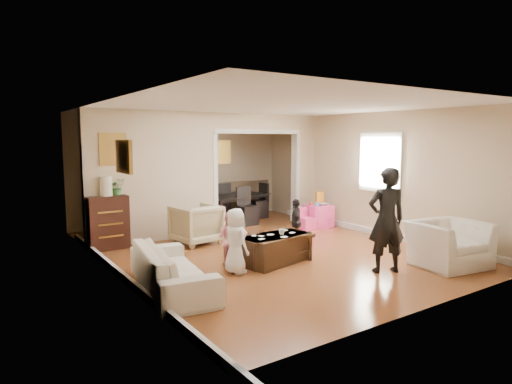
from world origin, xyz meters
TOP-DOWN VIEW (x-y plane):
  - floor at (0.00, 0.00)m, footprint 7.00×7.00m
  - partition_left at (-1.38, 1.80)m, footprint 2.75×0.18m
  - partition_right at (2.48, 1.80)m, footprint 0.55×0.18m
  - partition_header at (1.10, 1.80)m, footprint 2.22×0.18m
  - window_pane at (2.73, -0.40)m, footprint 0.03×0.95m
  - framed_art_partition at (-2.20, 1.70)m, footprint 0.45×0.03m
  - framed_art_sofa_wall at (-2.71, -0.60)m, footprint 0.03×0.55m
  - framed_art_alcove at (1.10, 3.44)m, footprint 0.45×0.03m
  - sofa at (-2.27, -1.14)m, footprint 1.07×2.10m
  - armchair_back at (-0.82, 1.08)m, footprint 0.92×0.94m
  - armchair_front at (1.87, -2.57)m, footprint 1.25×1.13m
  - dresser at (-2.37, 1.63)m, footprint 0.72×0.41m
  - table_lamp at (-2.37, 1.63)m, footprint 0.22×0.22m
  - potted_plant at (-2.17, 1.63)m, footprint 0.28×0.24m
  - coffee_table at (-0.33, -0.85)m, footprint 1.33×0.88m
  - coffee_cup at (-0.23, -0.90)m, footprint 0.12×0.12m
  - play_table at (2.27, 0.96)m, footprint 0.62×0.62m
  - cereal_box at (2.39, 1.06)m, footprint 0.21×0.10m
  - cyan_cup at (2.17, 0.91)m, footprint 0.08×0.08m
  - toy_block at (2.15, 1.08)m, footprint 0.09×0.07m
  - play_bowl at (2.32, 0.84)m, footprint 0.27×0.27m
  - dining_table at (1.04, 2.77)m, footprint 2.02×1.45m
  - adult_person at (0.77, -2.23)m, footprint 0.70×0.59m
  - child_kneel_a at (-1.18, -1.00)m, footprint 0.35×0.51m
  - child_kneel_b at (-1.03, -0.55)m, footprint 0.51×0.54m
  - child_toddler at (0.72, -0.10)m, footprint 0.49×0.55m
  - craft_papers at (-0.32, -0.83)m, footprint 0.82×0.51m

SIDE VIEW (x-z plane):
  - floor at x=0.00m, z-range 0.00..0.00m
  - coffee_table at x=-0.33m, z-range 0.00..0.46m
  - play_table at x=2.27m, z-range 0.00..0.51m
  - sofa at x=-2.27m, z-range 0.00..0.58m
  - dining_table at x=1.04m, z-range 0.00..0.64m
  - armchair_front at x=1.87m, z-range 0.00..0.72m
  - armchair_back at x=-0.82m, z-range 0.00..0.76m
  - child_kneel_b at x=-1.03m, z-range 0.00..0.88m
  - child_toddler at x=0.72m, z-range 0.00..0.90m
  - craft_papers at x=-0.32m, z-range 0.46..0.46m
  - dresser at x=-2.37m, z-range 0.00..0.99m
  - child_kneel_a at x=-1.18m, z-range 0.00..1.00m
  - coffee_cup at x=-0.23m, z-range 0.46..0.55m
  - toy_block at x=2.15m, z-range 0.51..0.56m
  - play_bowl at x=2.32m, z-range 0.51..0.57m
  - cyan_cup at x=2.17m, z-range 0.51..0.59m
  - cereal_box at x=2.39m, z-range 0.51..0.81m
  - adult_person at x=0.77m, z-range 0.00..1.62m
  - potted_plant at x=-2.17m, z-range 0.99..1.31m
  - table_lamp at x=-2.37m, z-range 0.99..1.35m
  - partition_left at x=-1.38m, z-range 0.00..2.60m
  - partition_right at x=2.48m, z-range 0.00..2.60m
  - window_pane at x=2.73m, z-range 1.00..2.10m
  - framed_art_alcove at x=1.10m, z-range 1.42..1.98m
  - framed_art_sofa_wall at x=-2.71m, z-range 1.60..2.00m
  - framed_art_partition at x=-2.20m, z-range 1.58..2.12m
  - partition_header at x=1.10m, z-range 2.25..2.60m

